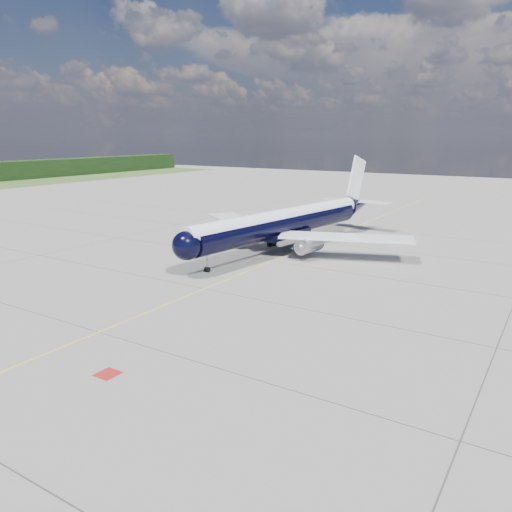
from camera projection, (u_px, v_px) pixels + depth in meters
The scene contains 4 objects.
ground at pixel (290, 254), 72.46m from camera, with size 320.00×320.00×0.00m, color gray.
taxiway_centerline at pixel (272, 261), 68.35m from camera, with size 0.16×160.00×0.01m, color yellow.
red_marking at pixel (108, 374), 36.07m from camera, with size 1.60×1.60×0.01m, color maroon.
main_airliner at pixel (287, 222), 74.51m from camera, with size 37.79×46.33×13.40m.
Camera 1 is at (33.52, -32.18, 16.83)m, focal length 35.00 mm.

